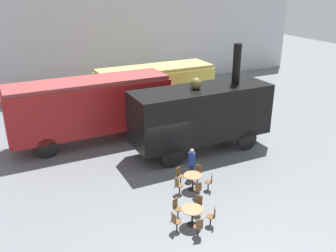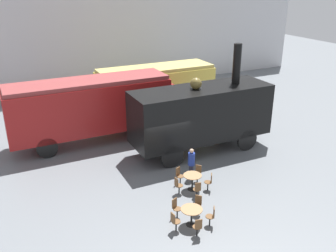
# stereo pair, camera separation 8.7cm
# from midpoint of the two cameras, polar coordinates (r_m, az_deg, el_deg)

# --- Properties ---
(ground_plane) EXTENTS (80.00, 80.00, 0.00)m
(ground_plane) POSITION_cam_midpoint_polar(r_m,az_deg,el_deg) (20.57, -0.85, -5.47)
(ground_plane) COLOR slate
(backdrop_wall) EXTENTS (44.00, 0.15, 9.00)m
(backdrop_wall) POSITION_cam_midpoint_polar(r_m,az_deg,el_deg) (33.26, -12.49, 12.81)
(backdrop_wall) COLOR silver
(backdrop_wall) RESTS_ON ground_plane
(passenger_coach_vintage) EXTENTS (8.72, 2.81, 3.23)m
(passenger_coach_vintage) POSITION_cam_midpoint_polar(r_m,az_deg,el_deg) (28.28, -1.77, 6.40)
(passenger_coach_vintage) COLOR #E0C64C
(passenger_coach_vintage) RESTS_ON ground_plane
(streamlined_locomotive) EXTENTS (11.55, 2.56, 3.87)m
(streamlined_locomotive) POSITION_cam_midpoint_polar(r_m,az_deg,el_deg) (22.96, -9.82, 3.35)
(streamlined_locomotive) COLOR maroon
(streamlined_locomotive) RESTS_ON ground_plane
(steam_locomotive) EXTENTS (8.03, 2.57, 6.01)m
(steam_locomotive) POSITION_cam_midpoint_polar(r_m,az_deg,el_deg) (21.14, 5.25, 2.02)
(steam_locomotive) COLOR black
(steam_locomotive) RESTS_ON ground_plane
(cafe_table_near) EXTENTS (0.87, 0.87, 0.78)m
(cafe_table_near) POSITION_cam_midpoint_polar(r_m,az_deg,el_deg) (17.81, 3.88, -7.93)
(cafe_table_near) COLOR black
(cafe_table_near) RESTS_ON ground_plane
(cafe_table_mid) EXTENTS (0.88, 0.88, 0.76)m
(cafe_table_mid) POSITION_cam_midpoint_polar(r_m,az_deg,el_deg) (15.50, 3.78, -12.98)
(cafe_table_mid) COLOR black
(cafe_table_mid) RESTS_ON ground_plane
(cafe_chair_0) EXTENTS (0.40, 0.39, 0.87)m
(cafe_chair_0) POSITION_cam_midpoint_polar(r_m,az_deg,el_deg) (17.87, 6.49, -8.30)
(cafe_chair_0) COLOR black
(cafe_chair_0) RESTS_ON ground_plane
(cafe_chair_1) EXTENTS (0.41, 0.40, 0.87)m
(cafe_chair_1) POSITION_cam_midpoint_polar(r_m,az_deg,el_deg) (18.53, 4.72, -7.06)
(cafe_chair_1) COLOR black
(cafe_chair_1) RESTS_ON ground_plane
(cafe_chair_2) EXTENTS (0.38, 0.40, 0.87)m
(cafe_chair_2) POSITION_cam_midpoint_polar(r_m,az_deg,el_deg) (18.29, 1.85, -7.39)
(cafe_chair_2) COLOR black
(cafe_chair_2) RESTS_ON ground_plane
(cafe_chair_3) EXTENTS (0.36, 0.36, 0.87)m
(cafe_chair_3) POSITION_cam_midpoint_polar(r_m,az_deg,el_deg) (17.47, 1.65, -8.91)
(cafe_chair_3) COLOR black
(cafe_chair_3) RESTS_ON ground_plane
(cafe_chair_4) EXTENTS (0.36, 0.38, 0.87)m
(cafe_chair_4) POSITION_cam_midpoint_polar(r_m,az_deg,el_deg) (17.20, 4.64, -9.53)
(cafe_chair_4) COLOR black
(cafe_chair_4) RESTS_ON ground_plane
(cafe_chair_5) EXTENTS (0.40, 0.40, 0.87)m
(cafe_chair_5) POSITION_cam_midpoint_polar(r_m,az_deg,el_deg) (16.20, 4.72, -11.71)
(cafe_chair_5) COLOR black
(cafe_chair_5) RESTS_ON ground_plane
(cafe_chair_6) EXTENTS (0.38, 0.40, 0.87)m
(cafe_chair_6) POSITION_cam_midpoint_polar(r_m,az_deg,el_deg) (15.96, 1.37, -12.20)
(cafe_chair_6) COLOR black
(cafe_chair_6) RESTS_ON ground_plane
(cafe_chair_7) EXTENTS (0.37, 0.36, 0.87)m
(cafe_chair_7) POSITION_cam_midpoint_polar(r_m,az_deg,el_deg) (15.18, 1.18, -14.22)
(cafe_chair_7) COLOR black
(cafe_chair_7) RESTS_ON ground_plane
(cafe_chair_8) EXTENTS (0.36, 0.38, 0.87)m
(cafe_chair_8) POSITION_cam_midpoint_polar(r_m,az_deg,el_deg) (14.93, 4.73, -15.00)
(cafe_chair_8) COLOR black
(cafe_chair_8) RESTS_ON ground_plane
(cafe_chair_9) EXTENTS (0.40, 0.39, 0.87)m
(cafe_chair_9) POSITION_cam_midpoint_polar(r_m,az_deg,el_deg) (15.58, 6.85, -13.33)
(cafe_chair_9) COLOR black
(cafe_chair_9) RESTS_ON ground_plane
(visitor_person) EXTENTS (0.34, 0.34, 1.62)m
(visitor_person) POSITION_cam_midpoint_polar(r_m,az_deg,el_deg) (18.64, 3.71, -5.57)
(visitor_person) COLOR #262633
(visitor_person) RESTS_ON ground_plane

